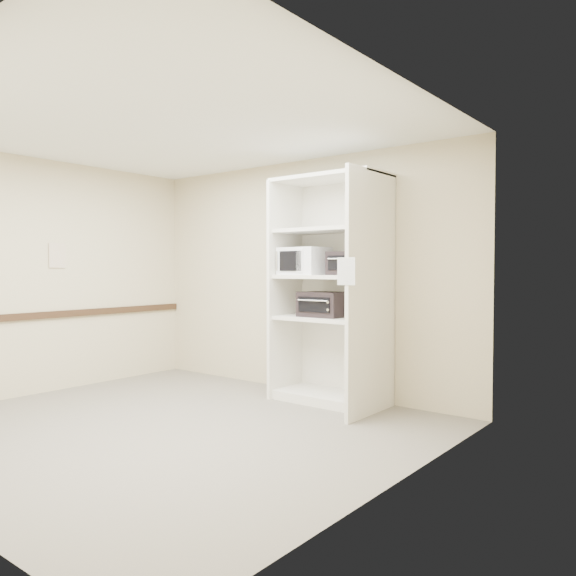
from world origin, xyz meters
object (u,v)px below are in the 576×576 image
Objects in this scene: microwave at (304,261)px; toaster_oven_lower at (324,304)px; toaster_oven_upper at (350,263)px; shelving_unit at (334,297)px.

toaster_oven_lower is at bearing 9.25° from microwave.
toaster_oven_upper is 0.54m from toaster_oven_lower.
shelving_unit is 4.85× the size of microwave.
shelving_unit is at bearing 175.97° from toaster_oven_upper.
microwave reaches higher than toaster_oven_lower.
microwave is at bearing 178.86° from toaster_oven_upper.
shelving_unit is 5.68× the size of toaster_oven_upper.
shelving_unit is at bearing 10.19° from microwave.
toaster_oven_upper is at bearing 2.82° from shelving_unit.
toaster_oven_upper is at bearing 8.59° from microwave.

